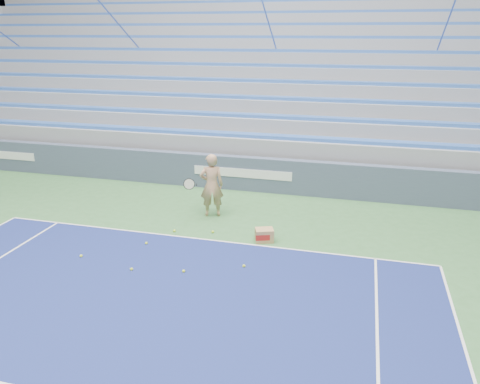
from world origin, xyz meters
name	(u,v)px	position (x,y,z in m)	size (l,w,h in m)	color
sponsor_barrier	(243,173)	(0.00, 15.88, 0.55)	(30.00, 0.32, 1.10)	#3F4A60
bleachers	(277,94)	(0.00, 21.60, 2.36)	(31.00, 9.15, 7.30)	gray
tennis_player	(211,185)	(-0.28, 13.47, 0.89)	(0.98, 0.93, 1.77)	tan
ball_box	(264,235)	(1.48, 12.18, 0.16)	(0.52, 0.46, 0.32)	#AA8352
tennis_ball_0	(244,266)	(1.34, 10.75, 0.03)	(0.07, 0.07, 0.07)	#D2ED30
tennis_ball_1	(146,243)	(-1.23, 11.27, 0.03)	(0.07, 0.07, 0.07)	#D2ED30
tennis_ball_2	(174,231)	(-0.86, 12.14, 0.03)	(0.07, 0.07, 0.07)	#D2ED30
tennis_ball_3	(213,232)	(0.11, 12.33, 0.03)	(0.07, 0.07, 0.07)	#D2ED30
tennis_ball_4	(132,269)	(-0.96, 9.99, 0.03)	(0.07, 0.07, 0.07)	#D2ED30
tennis_ball_5	(81,256)	(-2.36, 10.27, 0.03)	(0.07, 0.07, 0.07)	#D2ED30
tennis_ball_6	(184,271)	(0.15, 10.20, 0.03)	(0.07, 0.07, 0.07)	#D2ED30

